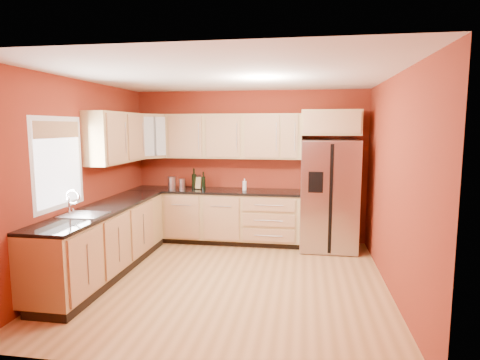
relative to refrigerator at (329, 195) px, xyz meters
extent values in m
plane|color=#B07C44|center=(-1.35, -1.62, -0.89)|extent=(4.00, 4.00, 0.00)
plane|color=white|center=(-1.35, -1.62, 1.71)|extent=(4.00, 4.00, 0.00)
cube|color=maroon|center=(-1.35, 0.38, 0.41)|extent=(4.00, 0.04, 2.60)
cube|color=maroon|center=(-1.35, -3.62, 0.41)|extent=(4.00, 0.04, 2.60)
cube|color=maroon|center=(-3.35, -1.62, 0.41)|extent=(0.04, 4.00, 2.60)
cube|color=maroon|center=(0.65, -1.62, 0.41)|extent=(0.04, 4.00, 2.60)
cube|color=tan|center=(-1.90, 0.07, -0.45)|extent=(2.90, 0.60, 0.88)
cube|color=tan|center=(-3.05, -1.62, -0.45)|extent=(0.60, 2.80, 0.88)
cube|color=black|center=(-1.90, 0.06, 0.01)|extent=(2.90, 0.62, 0.04)
cube|color=black|center=(-3.04, -1.62, 0.01)|extent=(0.62, 2.80, 0.04)
cube|color=tan|center=(-1.60, 0.21, 0.94)|extent=(2.30, 0.33, 0.75)
cube|color=tan|center=(-3.19, -0.90, 0.94)|extent=(0.33, 1.35, 0.75)
cube|color=tan|center=(-3.02, 0.04, 0.94)|extent=(0.67, 0.67, 0.75)
cube|color=tan|center=(0.00, 0.07, 1.16)|extent=(0.92, 0.60, 0.40)
cube|color=#AEAEB3|center=(0.00, 0.00, 0.00)|extent=(0.90, 0.75, 1.78)
cube|color=white|center=(-3.33, -2.12, 0.66)|extent=(0.03, 0.90, 1.00)
cylinder|color=#AEAEB3|center=(-2.64, 0.00, 0.14)|extent=(0.17, 0.17, 0.21)
cylinder|color=#AEAEB3|center=(-2.48, 0.07, 0.12)|extent=(0.12, 0.12, 0.17)
cube|color=tan|center=(-2.18, 0.11, 0.13)|extent=(0.12, 0.11, 0.20)
cylinder|color=white|center=(-1.39, 0.08, 0.13)|extent=(0.08, 0.08, 0.20)
camera|label=1|loc=(-0.41, -6.53, 1.09)|focal=30.00mm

